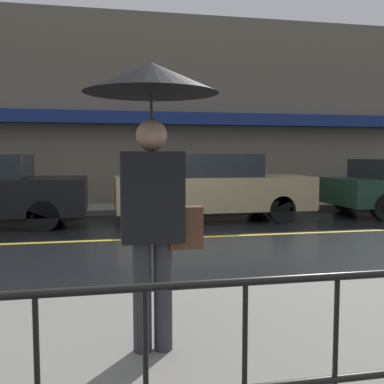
% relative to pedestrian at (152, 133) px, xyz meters
% --- Properties ---
extents(ground_plane, '(80.00, 80.00, 0.00)m').
position_rel_pedestrian_xyz_m(ground_plane, '(0.89, 4.99, -1.69)').
color(ground_plane, black).
extents(sidewalk_near, '(28.00, 3.15, 0.13)m').
position_rel_pedestrian_xyz_m(sidewalk_near, '(0.89, -0.02, -1.63)').
color(sidewalk_near, gray).
rests_on(sidewalk_near, ground_plane).
extents(sidewalk_far, '(28.00, 1.83, 0.13)m').
position_rel_pedestrian_xyz_m(sidewalk_far, '(0.89, 9.34, -1.63)').
color(sidewalk_far, gray).
rests_on(sidewalk_far, ground_plane).
extents(lane_marking, '(25.20, 0.12, 0.01)m').
position_rel_pedestrian_xyz_m(lane_marking, '(0.89, 4.99, -1.69)').
color(lane_marking, gold).
rests_on(lane_marking, ground_plane).
extents(building_storefront, '(28.00, 0.85, 5.70)m').
position_rel_pedestrian_xyz_m(building_storefront, '(0.89, 10.38, 1.14)').
color(building_storefront, '#706656').
rests_on(building_storefront, ground_plane).
extents(railing_foreground, '(12.00, 0.04, 0.88)m').
position_rel_pedestrian_xyz_m(railing_foreground, '(0.89, -1.34, -0.99)').
color(railing_foreground, black).
rests_on(railing_foreground, sidewalk_near).
extents(pedestrian, '(0.94, 0.94, 2.04)m').
position_rel_pedestrian_xyz_m(pedestrian, '(0.00, 0.00, 0.00)').
color(pedestrian, '#333338').
rests_on(pedestrian, sidewalk_near).
extents(car_tan, '(4.56, 1.72, 1.56)m').
position_rel_pedestrian_xyz_m(car_tan, '(2.18, 7.14, -0.90)').
color(car_tan, tan).
rests_on(car_tan, ground_plane).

